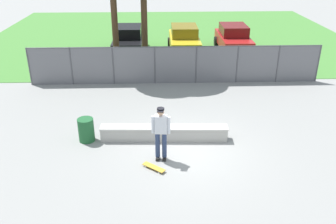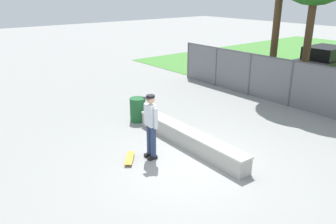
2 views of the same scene
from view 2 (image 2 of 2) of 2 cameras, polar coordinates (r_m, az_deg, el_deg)
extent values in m
plane|color=gray|center=(9.41, 2.95, -8.55)|extent=(80.00, 80.00, 0.00)
cube|color=#A8A59E|center=(10.24, 3.50, -4.65)|extent=(4.51, 0.61, 0.47)
cube|color=beige|center=(10.13, 3.53, -3.29)|extent=(4.55, 0.65, 0.06)
cube|color=black|center=(9.58, -2.59, -7.66)|extent=(0.14, 0.27, 0.10)
cube|color=black|center=(9.75, -3.25, -7.16)|extent=(0.14, 0.27, 0.10)
cylinder|color=navy|center=(9.38, -2.47, -4.96)|extent=(0.15, 0.15, 0.88)
cylinder|color=navy|center=(9.55, -3.15, -4.49)|extent=(0.15, 0.15, 0.88)
cube|color=silver|center=(9.18, -2.89, -0.52)|extent=(0.40, 0.26, 0.60)
cylinder|color=silver|center=(8.99, -2.08, -1.10)|extent=(0.10, 0.10, 0.58)
cylinder|color=silver|center=(9.39, -3.65, -0.19)|extent=(0.10, 0.10, 0.58)
sphere|color=tan|center=(9.04, -2.94, 2.04)|extent=(0.22, 0.22, 0.22)
cylinder|color=black|center=(9.01, -2.95, 2.65)|extent=(0.23, 0.23, 0.06)
cube|color=black|center=(8.96, -3.66, 2.36)|extent=(0.21, 0.14, 0.02)
cube|color=gold|center=(9.56, -6.46, -7.65)|extent=(0.75, 0.66, 0.02)
cube|color=#B2B2B7|center=(9.81, -6.27, -7.01)|extent=(0.13, 0.15, 0.02)
cube|color=#B2B2B7|center=(9.33, -6.64, -8.51)|extent=(0.13, 0.15, 0.02)
cylinder|color=silver|center=(9.81, -5.77, -7.20)|extent=(0.06, 0.06, 0.05)
cylinder|color=silver|center=(9.83, -6.76, -7.18)|extent=(0.06, 0.06, 0.05)
cylinder|color=silver|center=(9.33, -6.11, -8.71)|extent=(0.06, 0.06, 0.05)
cylinder|color=silver|center=(9.35, -7.16, -8.69)|extent=(0.06, 0.06, 0.05)
cylinder|color=#4C4C51|center=(18.28, 3.38, 8.65)|extent=(0.07, 0.07, 1.89)
cylinder|color=#4C4C51|center=(16.85, 8.07, 7.54)|extent=(0.07, 0.07, 1.89)
cylinder|color=#4C4C51|center=(15.56, 13.54, 6.16)|extent=(0.07, 0.07, 1.89)
cylinder|color=#4C4C51|center=(14.44, 19.90, 4.49)|extent=(0.07, 0.07, 1.89)
cylinder|color=#4C4C51|center=(13.75, 23.94, 7.18)|extent=(14.31, 0.05, 0.05)
cube|color=slate|center=(13.96, 23.42, 3.53)|extent=(14.31, 0.01, 1.89)
cylinder|color=#47301E|center=(16.52, 17.63, 12.90)|extent=(0.32, 0.32, 5.48)
cylinder|color=#47301E|center=(15.96, 22.28, 10.01)|extent=(0.32, 0.32, 4.30)
cube|color=black|center=(20.06, 24.40, 7.13)|extent=(1.82, 4.21, 0.70)
cube|color=black|center=(20.08, 24.87, 9.03)|extent=(1.61, 2.11, 0.64)
cylinder|color=black|center=(18.60, 24.76, 5.08)|extent=(0.22, 0.64, 0.64)
cylinder|color=black|center=(19.44, 20.10, 6.28)|extent=(0.22, 0.64, 0.64)
cylinder|color=black|center=(21.67, 23.82, 7.08)|extent=(0.22, 0.64, 0.64)
cylinder|color=#1E592D|center=(12.21, -5.09, 0.41)|extent=(0.56, 0.56, 0.86)
camera|label=1|loc=(8.92, -78.89, 17.61)|focal=38.43mm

